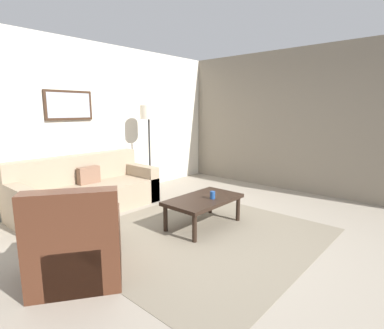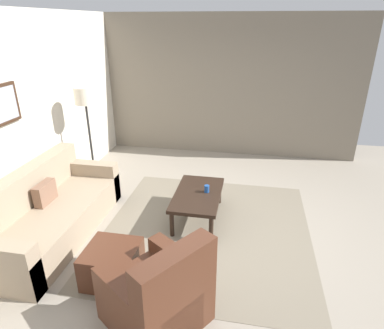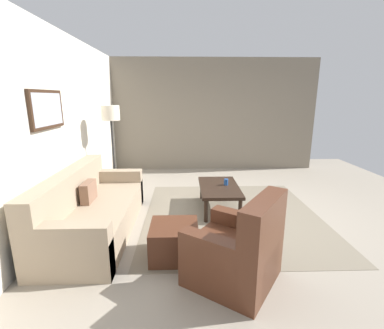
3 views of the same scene
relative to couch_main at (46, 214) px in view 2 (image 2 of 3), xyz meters
The scene contains 10 objects.
ground_plane 2.16m from the couch_main, 77.33° to the right, with size 8.00×8.00×0.00m, color gray.
rear_partition 1.31m from the couch_main, 47.64° to the left, with size 6.00×0.12×2.80m, color silver.
stone_feature_panel 4.20m from the couch_main, 31.01° to the right, with size 0.12×5.20×2.80m, color slate.
area_rug 2.16m from the couch_main, 77.33° to the right, with size 2.91×2.75×0.01m, color #786E5C.
couch_main is the anchor object (origin of this frame).
armchair_leather 2.18m from the couch_main, 120.80° to the right, with size 1.11×1.11×0.95m.
ottoman 1.36m from the couch_main, 118.22° to the right, with size 0.56×0.56×0.40m, color #4C2819.
coffee_table 2.05m from the couch_main, 68.73° to the right, with size 1.10×0.64×0.41m.
cup 2.18m from the couch_main, 68.62° to the right, with size 0.07×0.07×0.11m, color #1E478C.
lamp_standing 1.78m from the couch_main, ahead, with size 0.32×0.32×1.71m.
Camera 2 is at (-3.77, -0.50, 2.63)m, focal length 30.85 mm.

